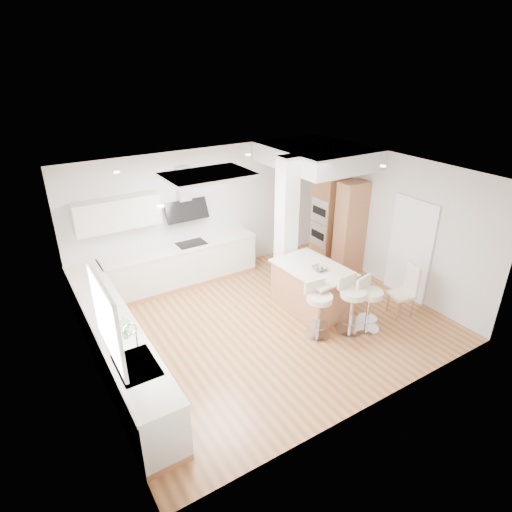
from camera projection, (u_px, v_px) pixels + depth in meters
ground at (268, 323)px, 7.96m from camera, size 6.00×6.00×0.00m
ceiling at (268, 323)px, 7.96m from camera, size 6.00×5.00×0.02m
wall_back at (205, 213)px, 9.27m from camera, size 6.00×0.04×2.80m
wall_left at (88, 304)px, 5.93m from camera, size 0.04×5.00×2.80m
wall_right at (390, 222)px, 8.79m from camera, size 0.04×5.00×2.80m
skylight at (208, 175)px, 6.85m from camera, size 4.10×2.10×0.06m
window_left at (105, 315)px, 5.13m from camera, size 0.06×1.28×1.07m
doorway_right at (410, 250)px, 8.49m from camera, size 0.05×1.00×2.10m
counter_left at (115, 343)px, 6.65m from camera, size 0.63×4.50×1.35m
counter_back at (173, 256)px, 8.93m from camera, size 3.62×0.63×2.50m
pillar at (286, 226)px, 8.58m from camera, size 0.35×0.35×2.80m
soffit at (317, 156)px, 8.91m from camera, size 1.78×2.20×0.40m
oven_column at (337, 223)px, 9.72m from camera, size 0.63×1.21×2.10m
peninsula at (312, 288)px, 8.21m from camera, size 1.08×1.55×0.98m
bar_stool_a at (318, 307)px, 7.37m from camera, size 0.50×0.50×1.04m
bar_stool_b at (351, 302)px, 7.48m from camera, size 0.49×0.49×1.07m
bar_stool_c at (368, 302)px, 7.55m from camera, size 0.54×0.54×1.01m
dining_chair at (407, 288)px, 8.02m from camera, size 0.48×0.48×1.03m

